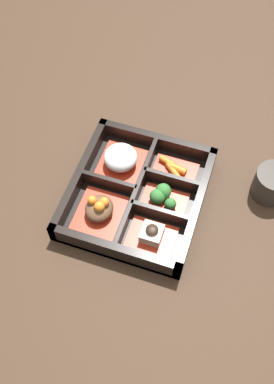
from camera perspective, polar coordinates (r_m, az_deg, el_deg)
ground_plane at (r=0.86m, az=0.00°, el=-0.87°), size 3.00×3.00×0.00m
bento_base at (r=0.85m, az=0.00°, el=-0.70°), size 0.26×0.24×0.01m
bento_rim at (r=0.84m, az=0.17°, el=-0.12°), size 0.26×0.24×0.04m
bowl_stew at (r=0.82m, az=-4.80°, el=-2.20°), size 0.10×0.08×0.05m
bowl_rice at (r=0.87m, az=-2.09°, el=4.22°), size 0.10×0.08×0.04m
bowl_tofu at (r=0.80m, az=1.88°, el=-5.46°), size 0.06×0.09×0.04m
bowl_greens at (r=0.83m, az=3.20°, el=-0.46°), size 0.06×0.09×0.04m
bowl_carrots at (r=0.88m, az=4.79°, el=2.94°), size 0.06×0.09×0.02m
tea_cup at (r=0.88m, az=16.76°, el=1.09°), size 0.07×0.07×0.06m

